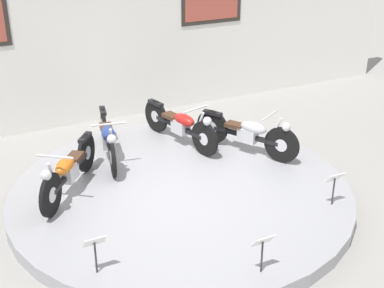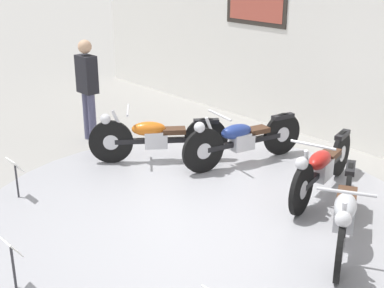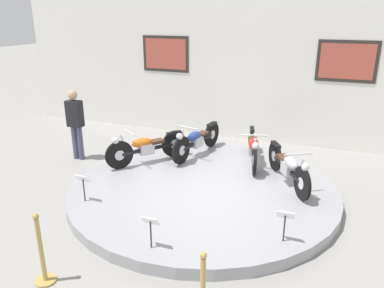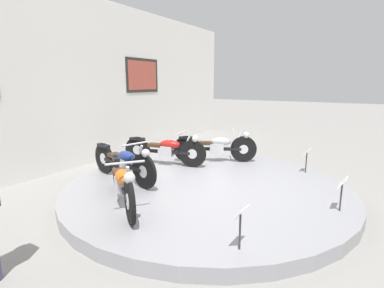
% 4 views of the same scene
% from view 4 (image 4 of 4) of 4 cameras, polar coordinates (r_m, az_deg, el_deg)
% --- Properties ---
extents(ground_plane, '(60.00, 60.00, 0.00)m').
position_cam_4_polar(ground_plane, '(5.69, 2.84, -9.51)').
color(ground_plane, gray).
extents(display_platform, '(5.17, 5.17, 0.20)m').
position_cam_4_polar(display_platform, '(5.65, 2.85, -8.57)').
color(display_platform, '#99999E').
rests_on(display_platform, ground_plane).
extents(back_wall, '(14.00, 0.22, 4.12)m').
position_cam_4_polar(back_wall, '(7.80, -21.89, 10.87)').
color(back_wall, white).
rests_on(back_wall, ground_plane).
extents(motorcycle_orange, '(1.22, 1.62, 0.79)m').
position_cam_4_polar(motorcycle_orange, '(4.67, -13.14, -7.04)').
color(motorcycle_orange, black).
rests_on(motorcycle_orange, display_platform).
extents(motorcycle_blue, '(0.58, 1.95, 0.79)m').
position_cam_4_polar(motorcycle_blue, '(5.84, -12.88, -3.25)').
color(motorcycle_blue, black).
rests_on(motorcycle_blue, display_platform).
extents(motorcycle_red, '(0.65, 1.91, 0.78)m').
position_cam_4_polar(motorcycle_red, '(6.82, -4.96, -0.92)').
color(motorcycle_red, black).
rests_on(motorcycle_red, display_platform).
extents(motorcycle_silver, '(1.02, 1.74, 0.78)m').
position_cam_4_polar(motorcycle_silver, '(7.10, 4.74, -0.40)').
color(motorcycle_silver, black).
rests_on(motorcycle_silver, display_platform).
extents(info_placard_front_left, '(0.26, 0.11, 0.51)m').
position_cam_4_polar(info_placard_front_left, '(3.46, 9.20, -13.90)').
color(info_placard_front_left, '#333338').
rests_on(info_placard_front_left, display_platform).
extents(info_placard_front_centre, '(0.26, 0.11, 0.51)m').
position_cam_4_polar(info_placard_front_centre, '(4.88, 26.66, -7.33)').
color(info_placard_front_centre, '#333338').
rests_on(info_placard_front_centre, display_platform).
extents(info_placard_front_right, '(0.26, 0.11, 0.51)m').
position_cam_4_polar(info_placard_front_right, '(6.66, 21.02, -2.04)').
color(info_placard_front_right, '#333338').
rests_on(info_placard_front_right, display_platform).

